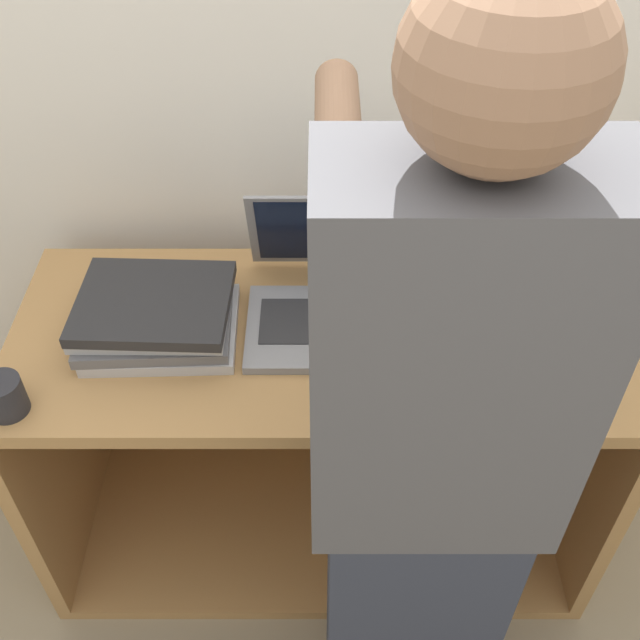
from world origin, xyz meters
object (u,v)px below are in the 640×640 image
object	(u,v)px
mug	(4,397)
laptop_stack_left	(157,315)
laptop_open	(320,295)
person	(430,485)
laptop_stack_right	(484,308)

from	to	relation	value
mug	laptop_stack_left	bearing A→B (deg)	39.96
laptop_stack_left	mug	world-z (taller)	laptop_stack_left
laptop_stack_left	mug	xyz separation A→B (m)	(-0.27, -0.23, -0.01)
laptop_open	person	distance (m)	0.57
laptop_open	person	xyz separation A→B (m)	(0.19, -0.53, 0.04)
person	laptop_open	bearing A→B (deg)	109.29
laptop_stack_right	mug	world-z (taller)	laptop_stack_right
laptop_open	laptop_stack_right	distance (m)	0.36
laptop_stack_right	person	xyz separation A→B (m)	(-0.17, -0.48, 0.03)
laptop_stack_right	mug	xyz separation A→B (m)	(-0.99, -0.23, -0.02)
laptop_stack_right	person	bearing A→B (deg)	-109.95
laptop_stack_left	mug	size ratio (longest dim) A/B	4.20
laptop_stack_left	mug	bearing A→B (deg)	-140.04
person	mug	world-z (taller)	person
laptop_open	mug	bearing A→B (deg)	-155.35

